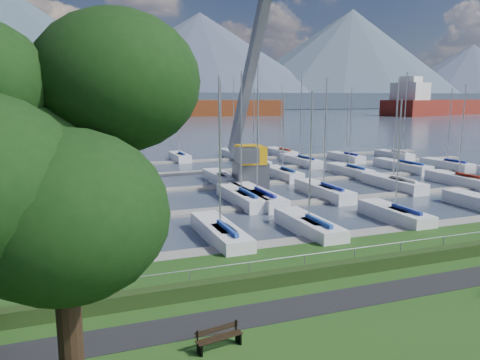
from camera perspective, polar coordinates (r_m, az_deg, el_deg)
name	(u,v)px	position (r m, az deg, el deg)	size (l,w,h in m)	color
path	(354,298)	(22.76, 13.78, -13.74)	(160.00, 2.00, 0.04)	black
water	(86,114)	(280.48, -18.25, 7.66)	(800.00, 540.00, 0.20)	#3E495B
hedge	(325,271)	(24.65, 10.36, -10.86)	(80.00, 0.70, 0.70)	#203413
fence	(322,253)	(24.69, 9.94, -8.72)	(0.04, 0.04, 80.00)	#9B9FA4
foothill	(81,101)	(350.28, -18.83, 9.07)	(900.00, 80.00, 12.00)	#3C4758
mountains	(84,51)	(426.78, -18.49, 14.65)	(1190.00, 360.00, 115.00)	#495C6B
docks	(192,188)	(48.51, -5.82, -1.03)	(90.00, 41.60, 0.25)	slate
bench_left	(219,338)	(18.06, -2.60, -18.64)	(1.85, 0.73, 0.85)	black
tree	(35,160)	(13.04, -23.76, 2.29)	(8.19, 7.93, 11.90)	black
crane	(250,134)	(49.02, 1.26, 5.69)	(4.91, 13.34, 22.35)	#53545A
cargo_ship_mid	(171,108)	(236.16, -8.43, 8.64)	(103.34, 36.80, 21.50)	brown
cargo_ship_east	(434,107)	(270.38, 22.54, 8.21)	(81.60, 42.94, 21.50)	maroon
sailboat_fleet	(167,132)	(50.09, -8.88, 5.77)	(75.37, 49.67, 13.09)	#1B3F95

